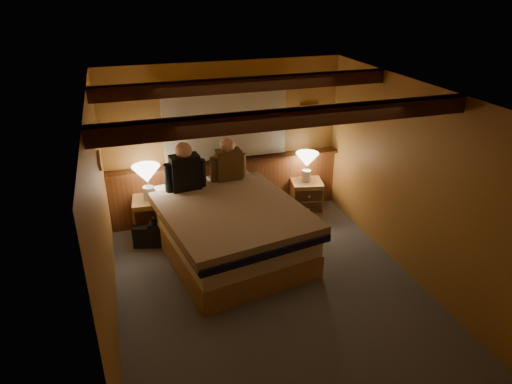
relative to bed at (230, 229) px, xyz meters
name	(u,v)px	position (x,y,z in m)	size (l,w,h in m)	color
floor	(269,288)	(0.26, -0.88, -0.39)	(4.20, 4.20, 0.00)	slate
ceiling	(272,93)	(0.26, -0.88, 2.01)	(4.20, 4.20, 0.00)	tan
wall_back	(225,142)	(0.26, 1.22, 0.81)	(3.60, 3.60, 0.00)	#B0853F
wall_left	(103,224)	(-1.54, -0.88, 0.81)	(4.20, 4.20, 0.00)	#B0853F
wall_right	(409,181)	(2.06, -0.88, 0.81)	(4.20, 4.20, 0.00)	#B0853F
wall_front	(367,323)	(0.26, -2.98, 0.81)	(3.60, 3.60, 0.00)	#B0853F
wainscot	(228,187)	(0.26, 1.15, 0.09)	(3.60, 0.23, 0.94)	brown
curtain_window	(226,123)	(0.26, 1.15, 1.13)	(2.18, 0.09, 1.11)	#422310
ceiling_beams	(267,99)	(0.26, -0.73, 1.92)	(3.60, 1.65, 0.16)	#422310
coat_rail	(103,133)	(-1.46, 0.69, 1.28)	(0.05, 0.55, 0.24)	silver
framed_print	(309,113)	(1.61, 1.19, 1.16)	(0.30, 0.04, 0.25)	tan
bed	(230,229)	(0.00, 0.00, 0.00)	(2.01, 2.45, 0.75)	#AF884A
nightstand_left	(153,217)	(-0.94, 0.85, -0.10)	(0.58, 0.53, 0.59)	#AF884A
nightstand_right	(306,196)	(1.49, 0.87, -0.13)	(0.56, 0.52, 0.53)	#AF884A
lamp_left	(147,176)	(-0.97, 0.84, 0.56)	(0.39, 0.39, 0.51)	silver
lamp_right	(307,161)	(1.49, 0.90, 0.46)	(0.36, 0.36, 0.47)	silver
person_left	(185,170)	(-0.45, 0.69, 0.64)	(0.59, 0.27, 0.72)	black
person_right	(228,163)	(0.21, 0.84, 0.62)	(0.55, 0.24, 0.66)	#523C21
duffel_bag	(153,233)	(-0.97, 0.61, -0.23)	(0.59, 0.45, 0.38)	black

